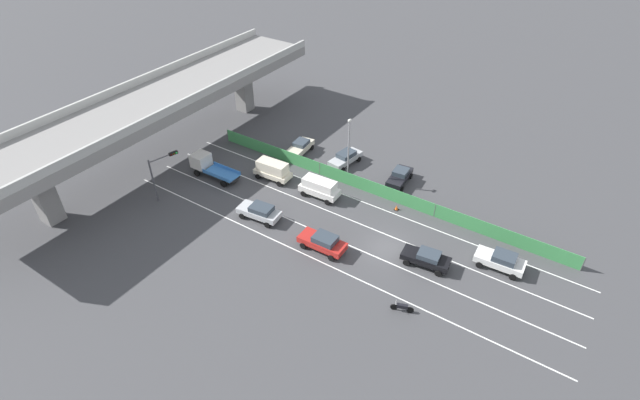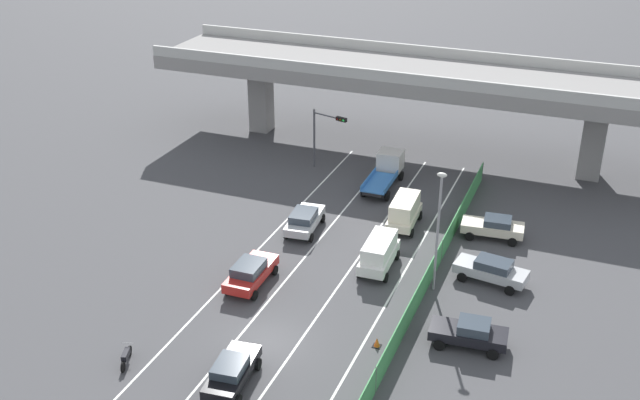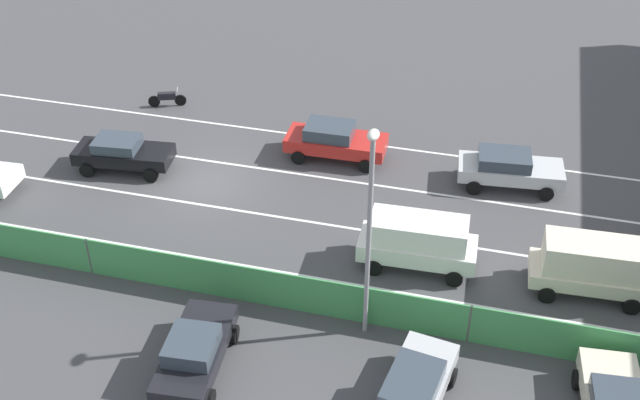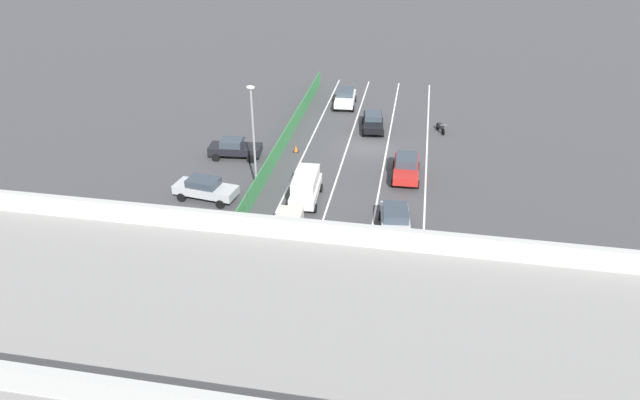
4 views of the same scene
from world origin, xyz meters
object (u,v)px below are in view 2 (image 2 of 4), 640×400
motorcycle (126,356)px  car_van_white (379,252)px  parked_wagon_silver (491,270)px  traffic_cone (377,342)px  parked_sedan_dark (470,332)px  traffic_light (325,129)px  flatbed_truck_blue (387,169)px  car_sedan_red (251,272)px  car_sedan_silver (304,219)px  parked_sedan_cream (494,227)px  street_lamp (438,222)px  car_van_cream (404,211)px  car_sedan_black (232,371)px

motorcycle → car_van_white: bearing=56.6°
car_van_white → parked_wagon_silver: size_ratio=0.95×
parked_wagon_silver → traffic_cone: bearing=-117.1°
traffic_cone → parked_sedan_dark: bearing=22.8°
parked_wagon_silver → traffic_light: 20.92m
car_van_white → parked_sedan_dark: car_van_white is taller
car_van_white → flatbed_truck_blue: 13.53m
car_sedan_red → car_sedan_silver: 7.94m
parked_sedan_cream → traffic_cone: parked_sedan_cream is taller
flatbed_truck_blue → parked_wagon_silver: bearing=-48.5°
car_sedan_silver → flatbed_truck_blue: bearing=73.4°
car_sedan_silver → car_van_white: bearing=-24.5°
parked_sedan_dark → street_lamp: size_ratio=0.55×
car_van_white → traffic_cone: bearing=-72.9°
car_van_cream → motorcycle: (-9.45, -20.85, -0.80)m
motorcycle → parked_sedan_dark: parked_sedan_dark is taller
car_sedan_silver → motorcycle: 17.77m
motorcycle → traffic_light: 28.49m
parked_sedan_cream → car_sedan_black: bearing=-114.8°
car_van_white → car_sedan_black: bearing=-103.9°
car_van_cream → motorcycle: bearing=-114.4°
traffic_light → flatbed_truck_blue: bearing=-7.2°
parked_sedan_dark → car_sedan_black: bearing=-143.6°
car_sedan_black → traffic_light: (-5.74, 27.73, 2.81)m
flatbed_truck_blue → traffic_light: 6.20m
car_sedan_silver → car_van_white: 7.20m
car_sedan_red → parked_sedan_dark: bearing=-4.6°
street_lamp → parked_sedan_dark: bearing=-56.7°
parked_wagon_silver → parked_sedan_cream: (-0.93, 5.97, -0.02)m
car_van_white → car_sedan_silver: bearing=155.5°
flatbed_truck_blue → parked_wagon_silver: 16.11m
parked_sedan_dark → motorcycle: bearing=-153.3°
car_sedan_black → parked_sedan_dark: size_ratio=1.03×
car_van_cream → car_van_white: (0.11, -6.32, -0.05)m
car_sedan_silver → flatbed_truck_blue: size_ratio=0.78×
car_sedan_red → traffic_cone: 9.90m
parked_wagon_silver → parked_sedan_cream: size_ratio=1.07×
car_van_white → motorcycle: bearing=-123.4°
traffic_light → parked_wagon_silver: bearing=-38.0°
car_sedan_silver → traffic_light: bearing=103.8°
traffic_light → car_sedan_black: bearing=-78.3°
car_sedan_silver → parked_sedan_dark: 16.48m
traffic_cone → car_sedan_black: bearing=-135.3°
traffic_light → car_sedan_red: bearing=-82.9°
car_van_cream → flatbed_truck_blue: 7.56m
car_van_white → street_lamp: street_lamp is taller
car_sedan_black → parked_sedan_cream: size_ratio=1.02×
flatbed_truck_blue → parked_sedan_cream: 11.50m
car_van_cream → traffic_cone: car_van_cream is taller
motorcycle → street_lamp: bearing=44.7°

